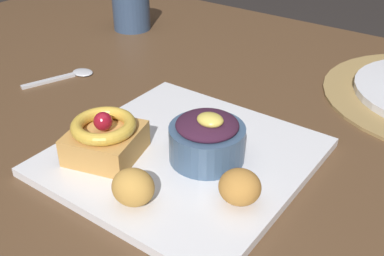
{
  "coord_description": "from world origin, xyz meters",
  "views": [
    {
      "loc": [
        0.37,
        -0.55,
        1.08
      ],
      "look_at": [
        0.07,
        -0.14,
        0.77
      ],
      "focal_mm": 43.02,
      "sensor_mm": 36.0,
      "label": 1
    }
  ],
  "objects_px": {
    "fritter_middle": "(240,187)",
    "front_plate": "(183,157)",
    "cake_slice": "(105,138)",
    "spoon": "(68,76)",
    "berry_ramekin": "(207,139)",
    "coffee_mug": "(131,7)",
    "fritter_front": "(133,187)"
  },
  "relations": [
    {
      "from": "fritter_middle",
      "to": "front_plate",
      "type": "bearing_deg",
      "value": 160.07
    },
    {
      "from": "cake_slice",
      "to": "spoon",
      "type": "distance_m",
      "value": 0.29
    },
    {
      "from": "berry_ramekin",
      "to": "spoon",
      "type": "distance_m",
      "value": 0.36
    },
    {
      "from": "cake_slice",
      "to": "coffee_mug",
      "type": "height_order",
      "value": "coffee_mug"
    },
    {
      "from": "berry_ramekin",
      "to": "fritter_middle",
      "type": "relative_size",
      "value": 1.99
    },
    {
      "from": "berry_ramekin",
      "to": "spoon",
      "type": "height_order",
      "value": "berry_ramekin"
    },
    {
      "from": "berry_ramekin",
      "to": "spoon",
      "type": "relative_size",
      "value": 0.79
    },
    {
      "from": "fritter_middle",
      "to": "spoon",
      "type": "height_order",
      "value": "fritter_middle"
    },
    {
      "from": "cake_slice",
      "to": "spoon",
      "type": "bearing_deg",
      "value": 148.94
    },
    {
      "from": "berry_ramekin",
      "to": "fritter_front",
      "type": "relative_size",
      "value": 1.94
    },
    {
      "from": "cake_slice",
      "to": "spoon",
      "type": "height_order",
      "value": "cake_slice"
    },
    {
      "from": "fritter_middle",
      "to": "coffee_mug",
      "type": "xyz_separation_m",
      "value": [
        -0.51,
        0.38,
        0.02
      ]
    },
    {
      "from": "fritter_front",
      "to": "coffee_mug",
      "type": "distance_m",
      "value": 0.62
    },
    {
      "from": "spoon",
      "to": "cake_slice",
      "type": "bearing_deg",
      "value": -101.01
    },
    {
      "from": "coffee_mug",
      "to": "cake_slice",
      "type": "bearing_deg",
      "value": -51.39
    },
    {
      "from": "front_plate",
      "to": "spoon",
      "type": "relative_size",
      "value": 2.49
    },
    {
      "from": "berry_ramekin",
      "to": "coffee_mug",
      "type": "bearing_deg",
      "value": 142.15
    },
    {
      "from": "berry_ramekin",
      "to": "cake_slice",
      "type": "bearing_deg",
      "value": -147.44
    },
    {
      "from": "berry_ramekin",
      "to": "coffee_mug",
      "type": "distance_m",
      "value": 0.55
    },
    {
      "from": "cake_slice",
      "to": "berry_ramekin",
      "type": "bearing_deg",
      "value": 32.56
    },
    {
      "from": "fritter_middle",
      "to": "coffee_mug",
      "type": "distance_m",
      "value": 0.64
    },
    {
      "from": "fritter_middle",
      "to": "fritter_front",
      "type": "bearing_deg",
      "value": -143.3
    },
    {
      "from": "fritter_front",
      "to": "fritter_middle",
      "type": "xyz_separation_m",
      "value": [
        0.09,
        0.07,
        -0.0
      ]
    },
    {
      "from": "front_plate",
      "to": "cake_slice",
      "type": "bearing_deg",
      "value": -141.6
    },
    {
      "from": "spoon",
      "to": "coffee_mug",
      "type": "height_order",
      "value": "coffee_mug"
    },
    {
      "from": "fritter_front",
      "to": "fritter_middle",
      "type": "distance_m",
      "value": 0.12
    },
    {
      "from": "fritter_middle",
      "to": "coffee_mug",
      "type": "bearing_deg",
      "value": 142.99
    },
    {
      "from": "berry_ramekin",
      "to": "coffee_mug",
      "type": "xyz_separation_m",
      "value": [
        -0.43,
        0.34,
        0.01
      ]
    },
    {
      "from": "spoon",
      "to": "fritter_middle",
      "type": "bearing_deg",
      "value": -86.13
    },
    {
      "from": "fritter_middle",
      "to": "coffee_mug",
      "type": "relative_size",
      "value": 0.5
    },
    {
      "from": "front_plate",
      "to": "coffee_mug",
      "type": "relative_size",
      "value": 3.13
    },
    {
      "from": "front_plate",
      "to": "coffee_mug",
      "type": "distance_m",
      "value": 0.53
    }
  ]
}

